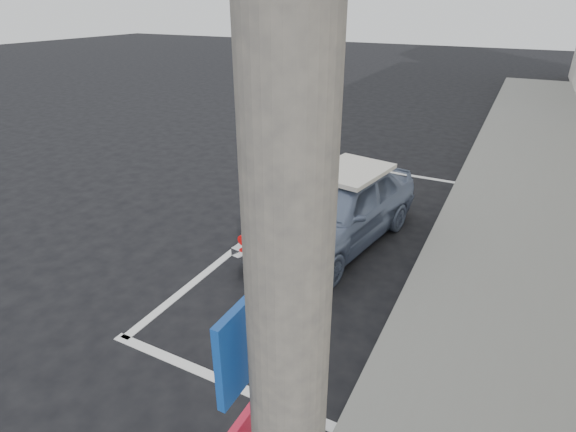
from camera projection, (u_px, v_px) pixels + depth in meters
name	position (u px, v px, depth m)	size (l,w,h in m)	color
ground	(212.00, 337.00, 5.30)	(80.00, 80.00, 0.00)	black
sidewalk	(519.00, 315.00, 5.55)	(2.80, 40.00, 0.15)	slate
pline_rear	(222.00, 380.00, 4.69)	(3.00, 0.12, 0.01)	silver
pline_front	(398.00, 173.00, 10.30)	(3.00, 0.12, 0.01)	silver
pline_side	(270.00, 221.00, 8.07)	(0.12, 7.00, 0.01)	silver
utility_pole	(288.00, 69.00, 1.38)	(0.44, 0.36, 7.00)	#4C4947
retro_coupe	(338.00, 208.00, 7.16)	(1.99, 3.70, 1.19)	slate
cat	(281.00, 277.00, 6.25)	(0.28, 0.44, 0.25)	#6D5F53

